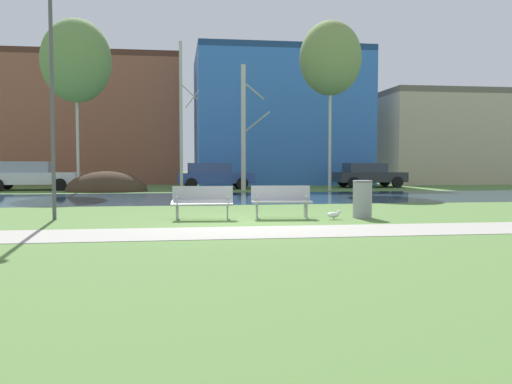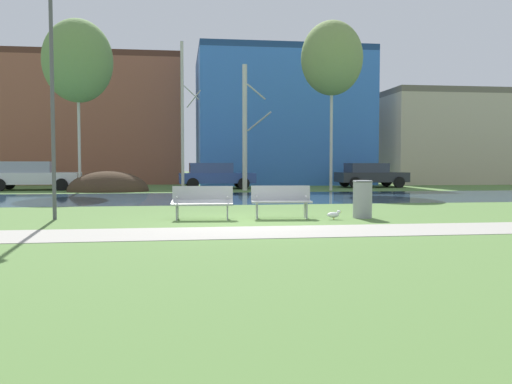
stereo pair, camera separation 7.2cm
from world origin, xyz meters
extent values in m
plane|color=#517538|center=(0.00, 10.00, 0.00)|extent=(120.00, 120.00, 0.00)
cube|color=#9E998E|center=(0.00, -1.98, 0.01)|extent=(60.00, 2.03, 0.01)
cube|color=#33516B|center=(0.00, 9.30, 0.00)|extent=(80.00, 7.64, 0.01)
ellipsoid|color=#423021|center=(-5.30, 15.11, 0.00)|extent=(4.11, 2.58, 2.08)
cube|color=#9EA0A3|center=(-1.05, 0.74, 0.45)|extent=(1.63, 0.61, 0.14)
cube|color=#9EA0A3|center=(-1.03, 1.02, 0.67)|extent=(1.60, 0.21, 0.40)
cube|color=#9EA0A3|center=(-1.70, 0.85, 0.23)|extent=(0.08, 0.43, 0.45)
cube|color=#9EA0A3|center=(-0.39, 0.75, 0.23)|extent=(0.08, 0.43, 0.45)
cylinder|color=#9EA0A3|center=(-1.70, 0.81, 0.59)|extent=(0.06, 0.28, 0.04)
cylinder|color=#9EA0A3|center=(-0.40, 0.71, 0.59)|extent=(0.06, 0.28, 0.04)
cube|color=#9EA0A3|center=(1.05, 0.74, 0.45)|extent=(1.63, 0.61, 0.05)
cube|color=#9EA0A3|center=(1.08, 1.02, 0.67)|extent=(1.60, 0.21, 0.40)
cube|color=#9EA0A3|center=(0.40, 0.85, 0.23)|extent=(0.08, 0.43, 0.45)
cube|color=#9EA0A3|center=(1.71, 0.75, 0.23)|extent=(0.08, 0.43, 0.45)
cylinder|color=#9EA0A3|center=(0.40, 0.81, 0.59)|extent=(0.06, 0.28, 0.04)
cylinder|color=#9EA0A3|center=(1.71, 0.71, 0.59)|extent=(0.06, 0.28, 0.04)
cylinder|color=gray|center=(3.25, 0.64, 0.51)|extent=(0.51, 0.51, 1.01)
torus|color=#545557|center=(3.25, 0.64, 0.98)|extent=(0.54, 0.54, 0.04)
ellipsoid|color=white|center=(2.35, 0.34, 0.12)|extent=(0.33, 0.15, 0.15)
sphere|color=white|center=(2.50, 0.34, 0.19)|extent=(0.10, 0.10, 0.10)
cone|color=gold|center=(2.56, 0.34, 0.19)|extent=(0.06, 0.03, 0.03)
cylinder|color=gold|center=(2.37, 0.31, 0.05)|extent=(0.01, 0.01, 0.10)
cylinder|color=gold|center=(2.37, 0.37, 0.05)|extent=(0.01, 0.01, 0.10)
cylinder|color=#4C4C51|center=(-4.89, 1.32, 2.85)|extent=(0.10, 0.10, 5.71)
cylinder|color=#BCB7A8|center=(-6.64, 14.84, 4.17)|extent=(0.14, 0.14, 8.35)
ellipsoid|color=#668947|center=(-6.64, 14.84, 6.51)|extent=(3.43, 3.43, 4.11)
cylinder|color=#BCB7A8|center=(-1.52, 15.13, 3.84)|extent=(0.16, 0.16, 7.68)
cylinder|color=#BCB7A8|center=(-0.93, 15.54, 4.79)|extent=(0.74, 1.05, 0.83)
cylinder|color=#BCB7A8|center=(-1.08, 14.68, 5.04)|extent=(0.85, 0.83, 0.67)
cylinder|color=beige|center=(1.72, 15.06, 3.28)|extent=(0.25, 0.25, 6.57)
cylinder|color=beige|center=(2.56, 15.63, 3.66)|extent=(1.12, 1.59, 0.97)
cylinder|color=beige|center=(2.26, 14.50, 5.09)|extent=(1.12, 1.09, 0.68)
cylinder|color=beige|center=(6.19, 14.35, 4.41)|extent=(0.15, 0.15, 8.82)
ellipsoid|color=olive|center=(6.19, 14.35, 6.88)|extent=(3.20, 3.20, 3.84)
cube|color=silver|center=(-9.36, 16.97, 0.63)|extent=(4.70, 1.91, 0.62)
cube|color=#949AAC|center=(-9.73, 16.95, 1.23)|extent=(2.65, 1.64, 0.59)
cylinder|color=black|center=(-7.85, 17.90, 0.32)|extent=(0.65, 0.24, 0.64)
cylinder|color=black|center=(-7.80, 16.12, 0.32)|extent=(0.65, 0.24, 0.64)
cylinder|color=black|center=(-10.91, 17.81, 0.32)|extent=(0.65, 0.24, 0.64)
cube|color=#2D4793|center=(0.38, 17.10, 0.60)|extent=(4.25, 1.91, 0.56)
cube|color=#32457F|center=(0.05, 17.09, 1.16)|extent=(2.40, 1.64, 0.56)
cylinder|color=black|center=(1.74, 18.03, 0.32)|extent=(0.65, 0.24, 0.64)
cylinder|color=black|center=(1.79, 16.25, 0.32)|extent=(0.65, 0.24, 0.64)
cylinder|color=black|center=(-1.03, 17.95, 0.32)|extent=(0.65, 0.24, 0.64)
cylinder|color=black|center=(-0.98, 16.17, 0.32)|extent=(0.65, 0.24, 0.64)
cube|color=#282B30|center=(9.54, 17.57, 0.60)|extent=(4.08, 1.97, 0.57)
cube|color=#2F3648|center=(9.22, 17.56, 1.16)|extent=(2.30, 1.69, 0.54)
cylinder|color=black|center=(10.84, 18.53, 0.32)|extent=(0.65, 0.24, 0.64)
cylinder|color=black|center=(10.90, 16.68, 0.32)|extent=(0.65, 0.24, 0.64)
cylinder|color=black|center=(8.18, 18.45, 0.32)|extent=(0.65, 0.24, 0.64)
cylinder|color=black|center=(8.24, 16.60, 0.32)|extent=(0.65, 0.24, 0.64)
cube|color=brown|center=(-9.14, 26.40, 4.20)|extent=(15.15, 6.51, 8.39)
cube|color=#4E2C21|center=(-9.14, 26.40, 8.59)|extent=(15.15, 6.51, 0.40)
cube|color=#3870C6|center=(5.26, 25.03, 4.28)|extent=(11.37, 9.75, 8.57)
cube|color=navy|center=(5.26, 25.03, 8.77)|extent=(11.37, 9.75, 0.40)
cube|color=#BCAD8E|center=(19.42, 24.75, 2.98)|extent=(14.35, 9.99, 5.97)
cube|color=#675F4E|center=(19.42, 24.75, 6.17)|extent=(14.35, 9.99, 0.40)
camera|label=1|loc=(-1.66, -13.56, 1.52)|focal=38.48mm
camera|label=2|loc=(-1.59, -13.57, 1.52)|focal=38.48mm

